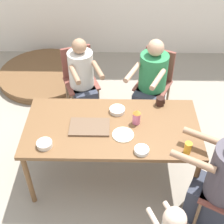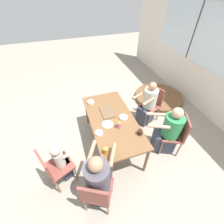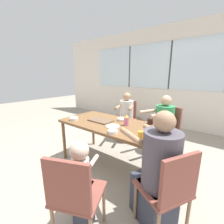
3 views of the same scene
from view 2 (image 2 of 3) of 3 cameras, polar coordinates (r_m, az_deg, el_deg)
The scene contains 19 objects.
ground_plane at distance 3.37m, azimuth -0.00°, elevation -11.59°, with size 16.00×16.00×0.00m, color gray.
dining_table at distance 2.86m, azimuth -0.00°, elevation -3.58°, with size 1.69×0.82×0.73m.
chair_for_woman_green_shirt at distance 3.13m, azimuth 23.66°, elevation -7.10°, with size 0.53×0.53×0.87m.
chair_for_man_blue_shirt at distance 2.33m, azimuth -6.02°, elevation -28.61°, with size 0.54×0.54×0.87m.
chair_for_man_teal_shirt at distance 3.69m, azimuth 15.23°, elevation 3.84°, with size 0.52×0.52×0.87m.
chair_for_toddler at distance 2.64m, azimuth -21.73°, elevation -18.86°, with size 0.53×0.53×0.87m.
person_woman_green_shirt at distance 3.10m, azimuth 20.49°, elevation -7.38°, with size 0.57×0.70×1.11m.
person_man_blue_shirt at distance 2.39m, azimuth -4.92°, elevation -24.89°, with size 0.70×0.59×1.17m.
person_man_teal_shirt at distance 3.60m, azimuth 13.48°, elevation 2.38°, with size 0.48×0.63×1.09m.
person_toddler at distance 2.70m, azimuth -18.48°, elevation -17.89°, with size 0.27×0.34×0.93m.
food_tray_dark at distance 2.95m, azimuth -1.81°, elevation 0.07°, with size 0.38×0.24×0.02m.
coffee_mug at distance 2.58m, azimuth 10.62°, elevation -7.59°, with size 0.09×0.09×0.09m.
sippy_cup at distance 2.62m, azimuth 2.66°, elevation -4.58°, with size 0.08×0.08×0.16m.
juice_glass at distance 2.31m, azimuth -2.39°, elevation -14.57°, with size 0.06×0.06×0.12m.
bowl_white_shallow at distance 2.83m, azimuth 4.38°, elevation -2.11°, with size 0.16×0.16×0.04m.
bowl_cereal at distance 2.57m, azimuth -4.95°, elevation -7.99°, with size 0.13×0.13×0.04m.
bowl_fruit at distance 3.20m, azimuth -8.05°, elevation 3.69°, with size 0.14×0.14×0.05m.
plate_tortillas at distance 2.72m, azimuth -1.68°, elevation -4.69°, with size 0.20×0.20×0.01m.
folded_table_stack at distance 4.70m, azimuth 17.23°, elevation 5.47°, with size 1.37×1.37×0.12m.
Camera 2 is at (1.90, -0.64, 2.71)m, focal length 24.00 mm.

